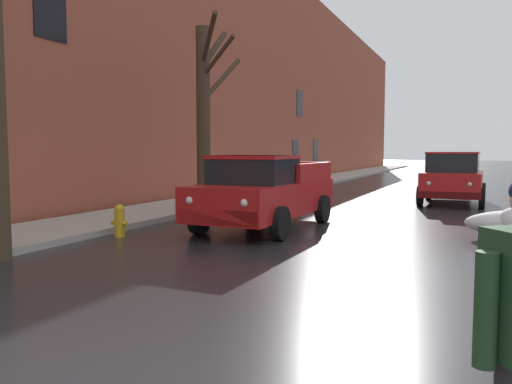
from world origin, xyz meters
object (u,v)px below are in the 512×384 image
sedan_silver_parked_far_down_block (453,169)px  fire_hydrant (119,221)px  pickup_truck_red_approaching_near_lane (264,192)px  suv_red_parked_kerbside_close (453,176)px  bare_tree_second_along_sidewalk (205,111)px  sedan_black_parked_kerbside_mid (449,175)px

sedan_silver_parked_far_down_block → fire_hydrant: (-5.64, -23.73, -0.40)m
pickup_truck_red_approaching_near_lane → suv_red_parked_kerbside_close: 8.93m
suv_red_parked_kerbside_close → sedan_silver_parked_far_down_block: 13.36m
bare_tree_second_along_sidewalk → sedan_silver_parked_far_down_block: (5.97, 19.30, -2.26)m
pickup_truck_red_approaching_near_lane → suv_red_parked_kerbside_close: bearing=64.3°
suv_red_parked_kerbside_close → sedan_black_parked_kerbside_mid: bearing=94.5°
sedan_black_parked_kerbside_mid → suv_red_parked_kerbside_close: bearing=-85.5°
pickup_truck_red_approaching_near_lane → bare_tree_second_along_sidewalk: bearing=142.7°
sedan_black_parked_kerbside_mid → pickup_truck_red_approaching_near_lane: bearing=-103.8°
bare_tree_second_along_sidewalk → sedan_black_parked_kerbside_mid: (6.15, 11.81, -2.26)m
bare_tree_second_along_sidewalk → sedan_silver_parked_far_down_block: bare_tree_second_along_sidewalk is taller
bare_tree_second_along_sidewalk → sedan_black_parked_kerbside_mid: bare_tree_second_along_sidewalk is taller
pickup_truck_red_approaching_near_lane → sedan_black_parked_kerbside_mid: pickup_truck_red_approaching_near_lane is taller
sedan_black_parked_kerbside_mid → fire_hydrant: size_ratio=5.96×
fire_hydrant → sedan_black_parked_kerbside_mid: bearing=70.3°
suv_red_parked_kerbside_close → sedan_silver_parked_far_down_block: bearing=92.7°
suv_red_parked_kerbside_close → sedan_black_parked_kerbside_mid: (-0.46, 5.85, -0.23)m
bare_tree_second_along_sidewalk → fire_hydrant: bearing=-85.7°
fire_hydrant → suv_red_parked_kerbside_close: bearing=58.9°
sedan_black_parked_kerbside_mid → sedan_silver_parked_far_down_block: same height
bare_tree_second_along_sidewalk → fire_hydrant: bare_tree_second_along_sidewalk is taller
fire_hydrant → sedan_silver_parked_far_down_block: bearing=76.6°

